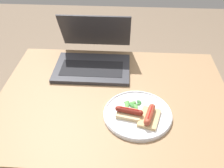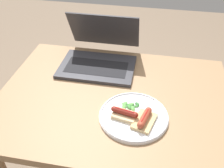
% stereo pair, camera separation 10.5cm
% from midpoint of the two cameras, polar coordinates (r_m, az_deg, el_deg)
% --- Properties ---
extents(desk, '(1.04, 0.77, 0.75)m').
position_cam_midpoint_polar(desk, '(1.17, -2.17, -5.45)').
color(desk, '#93704C').
rests_on(desk, ground_plane).
extents(laptop, '(0.38, 0.37, 0.24)m').
position_cam_midpoint_polar(laptop, '(1.30, -6.65, 6.07)').
color(laptop, '#2D2D33').
rests_on(laptop, desk).
extents(plate, '(0.28, 0.28, 0.02)m').
position_cam_midpoint_polar(plate, '(1.02, 2.94, -6.95)').
color(plate, silver).
rests_on(plate, desk).
extents(sausage_toast_left, '(0.11, 0.08, 0.04)m').
position_cam_midpoint_polar(sausage_toast_left, '(1.00, 0.87, -6.69)').
color(sausage_toast_left, '#D6B784').
rests_on(sausage_toast_left, plate).
extents(sausage_toast_middle, '(0.10, 0.13, 0.04)m').
position_cam_midpoint_polar(sausage_toast_middle, '(0.99, 5.54, -7.46)').
color(sausage_toast_middle, tan).
rests_on(sausage_toast_middle, plate).
extents(salad_pile, '(0.08, 0.06, 0.01)m').
position_cam_midpoint_polar(salad_pile, '(1.05, 1.74, -4.72)').
color(salad_pile, '#2D662D').
rests_on(salad_pile, plate).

